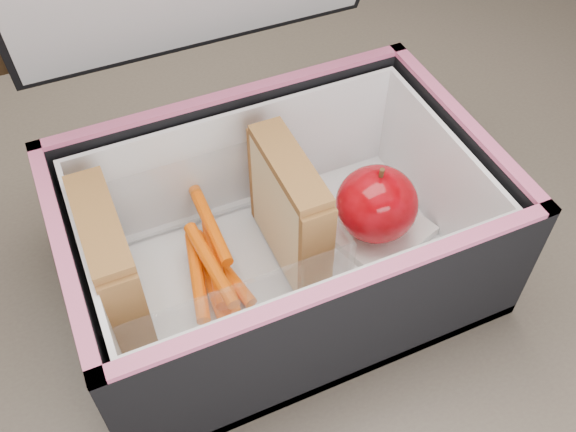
% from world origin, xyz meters
% --- Properties ---
extents(kitchen_table, '(1.20, 0.80, 0.75)m').
position_xyz_m(kitchen_table, '(0.00, 0.00, 0.66)').
color(kitchen_table, brown).
rests_on(kitchen_table, ground).
extents(lunch_bag, '(0.31, 0.29, 0.30)m').
position_xyz_m(lunch_bag, '(-0.03, 0.02, 0.82)').
color(lunch_bag, black).
rests_on(lunch_bag, kitchen_table).
extents(plastic_tub, '(0.18, 0.13, 0.07)m').
position_xyz_m(plastic_tub, '(-0.09, 0.03, 0.80)').
color(plastic_tub, white).
rests_on(plastic_tub, lunch_bag).
extents(sandwich_left, '(0.03, 0.10, 0.11)m').
position_xyz_m(sandwich_left, '(-0.15, 0.03, 0.82)').
color(sandwich_left, beige).
rests_on(sandwich_left, plastic_tub).
extents(sandwich_right, '(0.03, 0.09, 0.10)m').
position_xyz_m(sandwich_right, '(-0.02, 0.03, 0.82)').
color(sandwich_right, beige).
rests_on(sandwich_right, plastic_tub).
extents(carrot_sticks, '(0.05, 0.13, 0.03)m').
position_xyz_m(carrot_sticks, '(-0.08, 0.03, 0.78)').
color(carrot_sticks, '#F74309').
rests_on(carrot_sticks, plastic_tub).
extents(paper_napkin, '(0.10, 0.10, 0.01)m').
position_xyz_m(paper_napkin, '(0.06, 0.02, 0.77)').
color(paper_napkin, white).
rests_on(paper_napkin, lunch_bag).
extents(red_apple, '(0.09, 0.09, 0.07)m').
position_xyz_m(red_apple, '(0.06, 0.02, 0.80)').
color(red_apple, '#7B0001').
rests_on(red_apple, paper_napkin).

